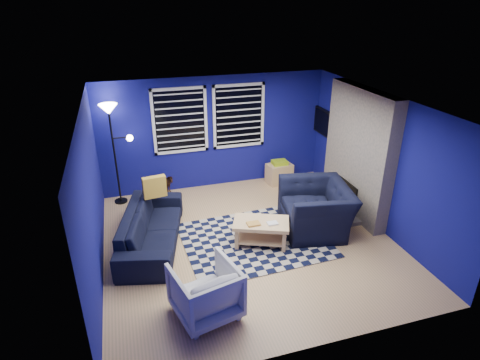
# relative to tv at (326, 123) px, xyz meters

# --- Properties ---
(floor) EXTENTS (5.00, 5.00, 0.00)m
(floor) POSITION_rel_tv_xyz_m (-2.45, -2.00, -1.40)
(floor) COLOR tan
(floor) RESTS_ON ground
(ceiling) EXTENTS (5.00, 5.00, 0.00)m
(ceiling) POSITION_rel_tv_xyz_m (-2.45, -2.00, 1.10)
(ceiling) COLOR white
(ceiling) RESTS_ON wall_back
(wall_back) EXTENTS (5.00, 0.00, 5.00)m
(wall_back) POSITION_rel_tv_xyz_m (-2.45, 0.50, -0.15)
(wall_back) COLOR navy
(wall_back) RESTS_ON floor
(wall_left) EXTENTS (0.00, 5.00, 5.00)m
(wall_left) POSITION_rel_tv_xyz_m (-4.95, -2.00, -0.15)
(wall_left) COLOR navy
(wall_left) RESTS_ON floor
(wall_right) EXTENTS (0.00, 5.00, 5.00)m
(wall_right) POSITION_rel_tv_xyz_m (0.05, -2.00, -0.15)
(wall_right) COLOR navy
(wall_right) RESTS_ON floor
(fireplace) EXTENTS (0.65, 2.00, 2.50)m
(fireplace) POSITION_rel_tv_xyz_m (-0.09, -1.50, -0.20)
(fireplace) COLOR gray
(fireplace) RESTS_ON floor
(window_left) EXTENTS (1.17, 0.06, 1.42)m
(window_left) POSITION_rel_tv_xyz_m (-3.20, 0.46, 0.20)
(window_left) COLOR black
(window_left) RESTS_ON wall_back
(window_right) EXTENTS (1.17, 0.06, 1.42)m
(window_right) POSITION_rel_tv_xyz_m (-1.90, 0.46, 0.20)
(window_right) COLOR black
(window_right) RESTS_ON wall_back
(tv) EXTENTS (0.07, 1.00, 0.58)m
(tv) POSITION_rel_tv_xyz_m (0.00, 0.00, 0.00)
(tv) COLOR black
(tv) RESTS_ON wall_right
(rug) EXTENTS (2.59, 2.11, 0.02)m
(rug) POSITION_rel_tv_xyz_m (-2.34, -1.99, -1.39)
(rug) COLOR black
(rug) RESTS_ON floor
(sofa) EXTENTS (2.41, 1.40, 0.66)m
(sofa) POSITION_rel_tv_xyz_m (-4.10, -1.58, -1.07)
(sofa) COLOR black
(sofa) RESTS_ON floor
(armchair_big) EXTENTS (1.53, 1.39, 0.87)m
(armchair_big) POSITION_rel_tv_xyz_m (-1.13, -1.95, -0.96)
(armchair_big) COLOR black
(armchair_big) RESTS_ON floor
(armchair_bent) EXTENTS (1.00, 1.02, 0.77)m
(armchair_bent) POSITION_rel_tv_xyz_m (-3.56, -3.53, -1.02)
(armchair_bent) COLOR gray
(armchair_bent) RESTS_ON floor
(rocking_horse) EXTENTS (0.38, 0.55, 0.43)m
(rocking_horse) POSITION_rel_tv_xyz_m (-3.70, 0.25, -1.12)
(rocking_horse) COLOR #442716
(rocking_horse) RESTS_ON floor
(coffee_table) EXTENTS (1.10, 0.88, 0.48)m
(coffee_table) POSITION_rel_tv_xyz_m (-2.27, -2.14, -1.07)
(coffee_table) COLOR tan
(coffee_table) RESTS_ON rug
(cabinet) EXTENTS (0.61, 0.45, 0.56)m
(cabinet) POSITION_rel_tv_xyz_m (-1.01, 0.15, -1.15)
(cabinet) COLOR tan
(cabinet) RESTS_ON floor
(floor_lamp) EXTENTS (0.58, 0.35, 2.12)m
(floor_lamp) POSITION_rel_tv_xyz_m (-4.57, 0.23, 0.33)
(floor_lamp) COLOR black
(floor_lamp) RESTS_ON floor
(throw_pillow) EXTENTS (0.43, 0.18, 0.40)m
(throw_pillow) POSITION_rel_tv_xyz_m (-3.95, -1.06, -0.54)
(throw_pillow) COLOR gold
(throw_pillow) RESTS_ON sofa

